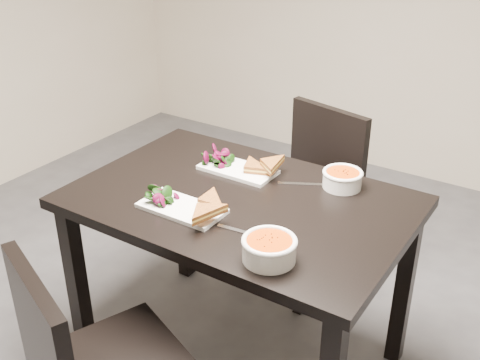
{
  "coord_description": "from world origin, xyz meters",
  "views": [
    {
      "loc": [
        0.65,
        -1.09,
        1.75
      ],
      "look_at": [
        -0.35,
        0.44,
        0.82
      ],
      "focal_mm": 43.41,
      "sensor_mm": 36.0,
      "label": 1
    }
  ],
  "objects_px": {
    "chair_far": "(310,187)",
    "plate_near": "(182,208)",
    "soup_bowl_near": "(269,248)",
    "plate_far": "(238,170)",
    "soup_bowl_far": "(342,178)",
    "table": "(240,221)"
  },
  "relations": [
    {
      "from": "chair_far",
      "to": "plate_near",
      "type": "height_order",
      "value": "chair_far"
    },
    {
      "from": "soup_bowl_near",
      "to": "plate_far",
      "type": "bearing_deg",
      "value": 131.99
    },
    {
      "from": "chair_far",
      "to": "soup_bowl_far",
      "type": "height_order",
      "value": "chair_far"
    },
    {
      "from": "table",
      "to": "plate_far",
      "type": "distance_m",
      "value": 0.24
    },
    {
      "from": "plate_far",
      "to": "soup_bowl_near",
      "type": "bearing_deg",
      "value": -48.01
    },
    {
      "from": "plate_near",
      "to": "soup_bowl_near",
      "type": "height_order",
      "value": "soup_bowl_near"
    },
    {
      "from": "chair_far",
      "to": "soup_bowl_far",
      "type": "relative_size",
      "value": 5.7
    },
    {
      "from": "plate_near",
      "to": "chair_far",
      "type": "bearing_deg",
      "value": 84.84
    },
    {
      "from": "chair_far",
      "to": "soup_bowl_far",
      "type": "distance_m",
      "value": 0.59
    },
    {
      "from": "soup_bowl_near",
      "to": "plate_far",
      "type": "height_order",
      "value": "soup_bowl_near"
    },
    {
      "from": "soup_bowl_far",
      "to": "table",
      "type": "bearing_deg",
      "value": -135.09
    },
    {
      "from": "plate_near",
      "to": "soup_bowl_far",
      "type": "distance_m",
      "value": 0.6
    },
    {
      "from": "chair_far",
      "to": "plate_near",
      "type": "distance_m",
      "value": 0.9
    },
    {
      "from": "plate_near",
      "to": "plate_far",
      "type": "relative_size",
      "value": 1.0
    },
    {
      "from": "plate_near",
      "to": "plate_far",
      "type": "bearing_deg",
      "value": 90.72
    },
    {
      "from": "plate_far",
      "to": "soup_bowl_far",
      "type": "bearing_deg",
      "value": 13.98
    },
    {
      "from": "table",
      "to": "soup_bowl_near",
      "type": "height_order",
      "value": "soup_bowl_near"
    },
    {
      "from": "chair_far",
      "to": "plate_far",
      "type": "distance_m",
      "value": 0.57
    },
    {
      "from": "soup_bowl_near",
      "to": "soup_bowl_far",
      "type": "height_order",
      "value": "soup_bowl_near"
    },
    {
      "from": "table",
      "to": "chair_far",
      "type": "xyz_separation_m",
      "value": [
        -0.04,
        0.67,
        -0.17
      ]
    },
    {
      "from": "table",
      "to": "soup_bowl_far",
      "type": "bearing_deg",
      "value": 44.91
    },
    {
      "from": "soup_bowl_far",
      "to": "chair_far",
      "type": "bearing_deg",
      "value": 128.26
    }
  ]
}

